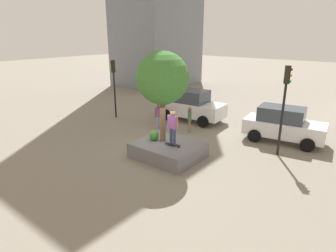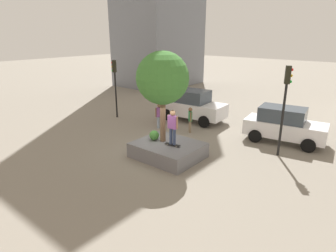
# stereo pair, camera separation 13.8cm
# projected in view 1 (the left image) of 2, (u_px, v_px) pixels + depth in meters

# --- Properties ---
(ground_plane) EXTENTS (120.00, 120.00, 0.00)m
(ground_plane) POSITION_uv_depth(u_px,v_px,m) (161.00, 153.00, 15.00)
(ground_plane) COLOR gray
(planter_ledge) EXTENTS (3.19, 2.64, 0.74)m
(planter_ledge) POSITION_uv_depth(u_px,v_px,m) (168.00, 150.00, 14.43)
(planter_ledge) COLOR slate
(planter_ledge) RESTS_ON ground
(plaza_tree) EXTENTS (2.55, 2.55, 4.46)m
(plaza_tree) POSITION_uv_depth(u_px,v_px,m) (163.00, 78.00, 13.65)
(plaza_tree) COLOR brown
(plaza_tree) RESTS_ON planter_ledge
(boxwood_shrub) EXTENTS (0.50, 0.50, 0.50)m
(boxwood_shrub) POSITION_uv_depth(u_px,v_px,m) (154.00, 135.00, 14.68)
(boxwood_shrub) COLOR #3D7A33
(boxwood_shrub) RESTS_ON planter_ledge
(skateboard) EXTENTS (0.82, 0.30, 0.07)m
(skateboard) POSITION_uv_depth(u_px,v_px,m) (173.00, 145.00, 13.99)
(skateboard) COLOR black
(skateboard) RESTS_ON planter_ledge
(skateboarder) EXTENTS (0.58, 0.27, 1.71)m
(skateboarder) POSITION_uv_depth(u_px,v_px,m) (173.00, 125.00, 13.68)
(skateboarder) COLOR navy
(skateboarder) RESTS_ON skateboard
(sedan_parked) EXTENTS (4.79, 2.44, 2.17)m
(sedan_parked) POSITION_uv_depth(u_px,v_px,m) (191.00, 105.00, 20.37)
(sedan_parked) COLOR white
(sedan_parked) RESTS_ON ground
(police_car) EXTENTS (4.53, 2.48, 2.01)m
(police_car) POSITION_uv_depth(u_px,v_px,m) (283.00, 124.00, 16.34)
(police_car) COLOR white
(police_car) RESTS_ON ground
(traffic_light_corner) EXTENTS (0.37, 0.36, 4.52)m
(traffic_light_corner) POSITION_uv_depth(u_px,v_px,m) (285.00, 96.00, 13.86)
(traffic_light_corner) COLOR black
(traffic_light_corner) RESTS_ON ground
(traffic_light_median) EXTENTS (0.37, 0.37, 4.15)m
(traffic_light_median) POSITION_uv_depth(u_px,v_px,m) (114.00, 79.00, 20.50)
(traffic_light_median) COLOR black
(traffic_light_median) RESTS_ON ground
(pedestrian_crossing) EXTENTS (0.34, 0.52, 1.64)m
(pedestrian_crossing) POSITION_uv_depth(u_px,v_px,m) (159.00, 114.00, 18.69)
(pedestrian_crossing) COLOR #8C9EB7
(pedestrian_crossing) RESTS_ON ground
(bystander_watching) EXTENTS (0.43, 0.44, 1.61)m
(bystander_watching) POSITION_uv_depth(u_px,v_px,m) (190.00, 118.00, 17.89)
(bystander_watching) COLOR #847056
(bystander_watching) RESTS_ON ground
(passerby_with_bag) EXTENTS (0.46, 0.44, 1.65)m
(passerby_with_bag) POSITION_uv_depth(u_px,v_px,m) (161.00, 110.00, 19.68)
(passerby_with_bag) COLOR #847056
(passerby_with_bag) RESTS_ON ground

